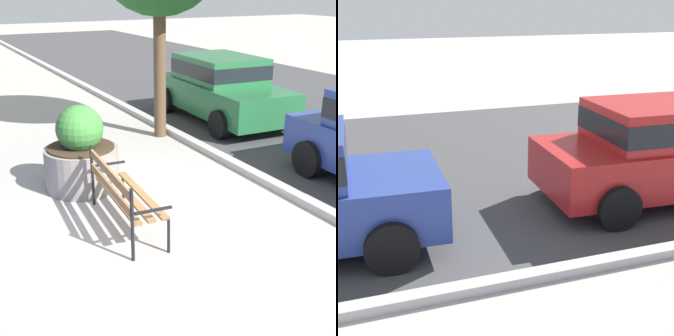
# 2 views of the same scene
# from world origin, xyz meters

# --- Properties ---
(parked_car_red) EXTENTS (4.17, 2.07, 1.56)m
(parked_car_red) POSITION_xyz_m (6.69, 4.55, 0.84)
(parked_car_red) COLOR #B21E1E
(parked_car_red) RESTS_ON ground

